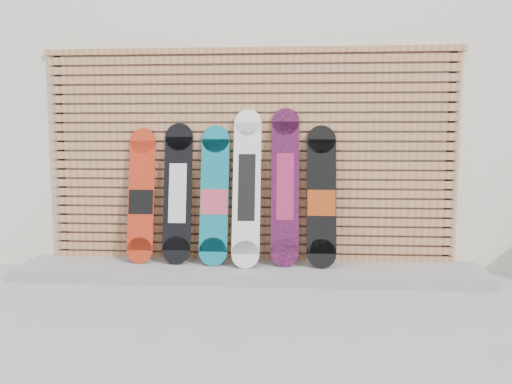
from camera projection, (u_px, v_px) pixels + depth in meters
ground at (259, 299)px, 4.30m from camera, size 80.00×80.00×0.00m
building at (306, 110)px, 7.55m from camera, size 12.00×5.00×3.60m
concrete_step at (248, 271)px, 4.98m from camera, size 4.60×0.70×0.12m
slat_wall at (250, 155)px, 5.15m from camera, size 4.26×0.08×2.29m
snowboard_0 at (141, 196)px, 5.10m from camera, size 0.27×0.28×1.37m
snowboard_1 at (178, 193)px, 5.06m from camera, size 0.29×0.30×1.42m
snowboard_2 at (214, 196)px, 5.02m from camera, size 0.29×0.33×1.40m
snowboard_3 at (247, 187)px, 4.95m from camera, size 0.28×0.41×1.56m
snowboard_4 at (285, 187)px, 4.97m from camera, size 0.28×0.32×1.57m
snowboard_5 at (321, 197)px, 4.94m from camera, size 0.29×0.36×1.40m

